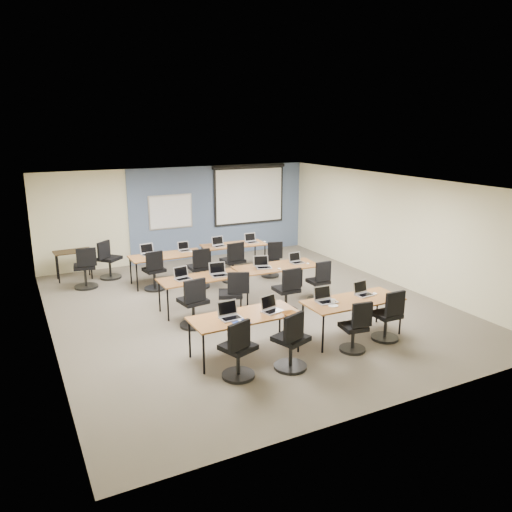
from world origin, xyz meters
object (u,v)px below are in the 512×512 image
laptop_9 (184,249)px  spare_chair_a (109,263)px  task_chair_0 (238,354)px  laptop_7 (296,260)px  laptop_2 (325,298)px  task_chair_8 (154,274)px  task_chair_1 (291,345)px  task_chair_9 (199,271)px  task_chair_10 (234,265)px  laptop_11 (251,240)px  task_chair_4 (194,307)px  laptop_0 (230,314)px  laptop_6 (263,265)px  utility_table (73,254)px  projector_screen (249,192)px  task_chair_7 (319,285)px  training_table_front_right (353,302)px  laptop_4 (182,276)px  training_table_mid_right (277,268)px  training_table_back_right (234,246)px  task_chair_6 (287,294)px  laptop_10 (219,244)px  laptop_1 (271,307)px  laptop_3 (363,292)px  task_chair_5 (233,299)px  task_chair_11 (271,262)px  training_table_back_left (167,256)px  task_chair_2 (355,331)px  laptop_8 (148,252)px  task_chair_3 (388,320)px  laptop_5 (219,272)px  training_table_mid_left (200,279)px  spare_chair_b (86,271)px  whiteboard (171,212)px

laptop_9 → spare_chair_a: spare_chair_a is taller
task_chair_0 → laptop_7: 4.35m
laptop_2 → task_chair_8: (-2.03, 4.18, -0.39)m
task_chair_1 → task_chair_9: task_chair_1 is taller
task_chair_10 → laptop_11: size_ratio=3.19×
task_chair_4 → laptop_0: bearing=-95.5°
laptop_6 → utility_table: size_ratio=0.38×
projector_screen → task_chair_7: size_ratio=2.51×
training_table_front_right → laptop_4: size_ratio=5.71×
training_table_mid_right → task_chair_8: 2.95m
laptop_2 → task_chair_4: (-1.97, 1.61, -0.37)m
laptop_7 → task_chair_4: bearing=-164.6°
training_table_back_right → laptop_11: bearing=1.5°
task_chair_6 → laptop_10: task_chair_6 is taller
training_table_mid_right → task_chair_0: bearing=-125.4°
laptop_9 → task_chair_1: bearing=-95.1°
laptop_9 → laptop_1: bearing=-94.6°
task_chair_0 → laptop_3: 3.01m
training_table_back_right → laptop_10: size_ratio=5.13×
task_chair_5 → task_chair_9: 2.18m
laptop_4 → laptop_11: 3.64m
task_chair_0 → task_chair_4: task_chair_4 is taller
task_chair_7 → laptop_10: laptop_10 is taller
task_chair_6 → task_chair_8: task_chair_6 is taller
training_table_back_right → task_chair_5: (-1.47, -3.18, -0.26)m
laptop_2 → laptop_11: bearing=81.5°
task_chair_11 → training_table_back_left: bearing=178.4°
task_chair_2 → utility_table: 7.70m
task_chair_1 → laptop_8: (-0.82, 5.62, 0.37)m
task_chair_3 → utility_table: bearing=126.0°
laptop_9 → laptop_5: bearing=-95.0°
laptop_4 → laptop_8: size_ratio=0.96×
training_table_back_left → task_chair_9: size_ratio=1.82×
task_chair_10 → training_table_mid_left: bearing=-139.6°
task_chair_1 → laptop_9: bearing=68.8°
laptop_2 → laptop_4: 3.13m
task_chair_11 → training_table_mid_left: bearing=-136.4°
task_chair_1 → spare_chair_a: bearing=84.5°
laptop_2 → spare_chair_b: bearing=126.4°
whiteboard → task_chair_11: 3.41m
laptop_4 → laptop_5: laptop_5 is taller
laptop_6 → task_chair_4: bearing=-138.4°
task_chair_0 → task_chair_5: size_ratio=0.99×
laptop_11 → spare_chair_b: 4.39m
laptop_0 → spare_chair_b: (-1.59, 5.01, -0.36)m
laptop_2 → task_chair_6: task_chair_6 is taller
training_table_mid_left → task_chair_6: bearing=-33.7°
projector_screen → task_chair_5: (-2.77, -4.86, -1.46)m
task_chair_2 → laptop_6: (-0.15, 3.20, 0.41)m
task_chair_7 → laptop_10: 3.32m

